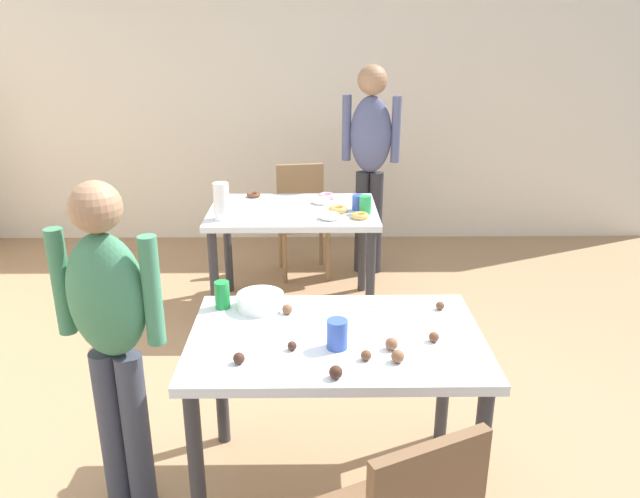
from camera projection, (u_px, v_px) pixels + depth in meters
The scene contains 29 objects.
ground_plane at pixel (328, 450), 2.97m from camera, with size 6.40×6.40×0.00m, color #9E7A56.
wall_back at pixel (320, 98), 5.52m from camera, with size 6.40×0.10×2.60m, color beige.
dining_table_near at pixel (336, 357), 2.52m from camera, with size 1.18×0.77×0.75m.
dining_table_far at pixel (293, 223), 4.21m from camera, with size 1.13×0.79×0.75m.
chair_far_table at pixel (302, 213), 4.97m from camera, with size 0.45×0.45×0.87m.
person_girl_near at pixel (111, 326), 2.37m from camera, with size 0.45×0.27×1.41m.
person_adult_far at pixel (370, 151), 4.78m from camera, with size 0.45×0.27×1.65m.
mixing_bowl at pixel (261, 301), 2.71m from camera, with size 0.21×0.21×0.07m, color white.
soda_can at pixel (222, 295), 2.71m from camera, with size 0.07×0.07×0.12m, color #198438.
fork_near at pixel (356, 306), 2.74m from camera, with size 0.17×0.02×0.01m, color silver.
cup_near_0 at pixel (337, 334), 2.37m from camera, with size 0.08×0.08×0.12m, color #3351B2.
cake_ball_0 at pixel (398, 356), 2.28m from camera, with size 0.05×0.05×0.05m, color brown.
cake_ball_1 at pixel (239, 358), 2.27m from camera, with size 0.04×0.04×0.04m, color #3D2319.
cake_ball_2 at pixel (287, 309), 2.66m from camera, with size 0.04×0.04×0.04m, color brown.
cake_ball_3 at pixel (434, 337), 2.43m from camera, with size 0.04×0.04×0.04m, color brown.
cake_ball_4 at pixel (336, 372), 2.18m from camera, with size 0.05×0.05×0.05m, color #3D2319.
cake_ball_5 at pixel (440, 306), 2.70m from camera, with size 0.04×0.04×0.04m, color brown.
cake_ball_6 at pixel (366, 355), 2.30m from camera, with size 0.04×0.04×0.04m, color brown.
cake_ball_7 at pixel (292, 346), 2.37m from camera, with size 0.04×0.04×0.04m, color #3D2319.
cake_ball_8 at pixel (392, 344), 2.37m from camera, with size 0.05×0.05×0.05m, color brown.
pitcher_far at pixel (221, 201), 3.91m from camera, with size 0.10×0.10×0.24m, color white.
cup_far_0 at pixel (365, 205), 4.05m from camera, with size 0.08×0.08×0.12m, color green.
cup_far_1 at pixel (358, 203), 4.13m from camera, with size 0.08×0.08×0.10m, color #3351B2.
donut_far_0 at pixel (321, 201), 4.29m from camera, with size 0.13×0.13×0.04m, color white.
donut_far_1 at pixel (329, 216), 3.95m from camera, with size 0.13×0.13×0.04m, color white.
donut_far_2 at pixel (360, 216), 3.97m from camera, with size 0.11×0.11×0.03m, color gold.
donut_far_3 at pixel (254, 195), 4.45m from camera, with size 0.10×0.10×0.03m, color brown.
donut_far_4 at pixel (327, 196), 4.41m from camera, with size 0.12×0.12×0.04m, color pink.
donut_far_5 at pixel (338, 209), 4.10m from camera, with size 0.13×0.13×0.04m, color gold.
Camera 1 is at (-0.06, -2.45, 1.93)m, focal length 34.65 mm.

